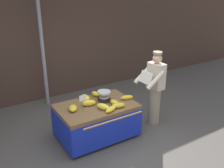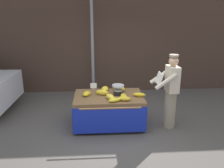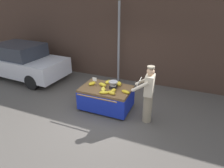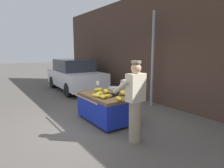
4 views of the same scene
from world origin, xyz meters
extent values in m
plane|color=#514C47|center=(0.00, 0.00, 0.00)|extent=(60.00, 60.00, 0.00)
cube|color=#473328|center=(0.00, 3.06, 2.03)|extent=(16.00, 0.24, 4.06)
cylinder|color=gray|center=(-0.52, 2.59, 1.61)|extent=(0.09, 0.09, 3.23)
cube|color=brown|center=(-0.14, 0.49, 0.69)|extent=(1.59, 1.03, 0.08)
cylinder|color=black|center=(-0.85, 0.49, 0.34)|extent=(0.05, 0.67, 0.67)
cylinder|color=#B7B7BC|center=(-0.88, 0.49, 0.34)|extent=(0.01, 0.12, 0.12)
cylinder|color=black|center=(0.57, 0.49, 0.34)|extent=(0.05, 0.67, 0.67)
cylinder|color=#B7B7BC|center=(0.60, 0.49, 0.34)|extent=(0.01, 0.12, 0.12)
cylinder|color=#4C4742|center=(-0.14, 0.92, 0.33)|extent=(0.05, 0.05, 0.65)
cube|color=#192DB2|center=(-0.14, -0.03, 0.36)|extent=(1.59, 0.02, 0.59)
cube|color=#192DB2|center=(-0.14, 1.00, 0.36)|extent=(1.59, 0.02, 0.59)
cube|color=#192DB2|center=(-0.93, 0.49, 0.36)|extent=(0.02, 1.03, 0.59)
cube|color=#192DB2|center=(0.65, 0.49, 0.36)|extent=(0.02, 1.03, 0.59)
cylinder|color=brown|center=(-0.14, -0.21, 0.71)|extent=(1.27, 0.04, 0.04)
cube|color=black|center=(0.08, 0.55, 0.78)|extent=(0.20, 0.20, 0.09)
cylinder|color=#B7B7BC|center=(0.08, 0.55, 0.88)|extent=(0.02, 0.02, 0.11)
cylinder|color=#B7B7BC|center=(0.08, 0.55, 0.95)|extent=(0.28, 0.28, 0.03)
cylinder|color=#B7B7BC|center=(0.08, 0.55, 0.84)|extent=(0.21, 0.21, 0.03)
cylinder|color=#997A51|center=(-0.48, 0.40, 0.84)|extent=(0.01, 0.01, 0.22)
cube|color=white|center=(-0.48, 0.39, 1.01)|extent=(0.14, 0.01, 0.12)
ellipsoid|color=gold|center=(0.55, 0.38, 0.78)|extent=(0.30, 0.17, 0.09)
ellipsoid|color=gold|center=(0.19, 0.30, 0.78)|extent=(0.14, 0.25, 0.10)
ellipsoid|color=gold|center=(-0.64, 0.52, 0.79)|extent=(0.25, 0.31, 0.10)
ellipsoid|color=yellow|center=(0.18, 0.81, 0.80)|extent=(0.25, 0.29, 0.13)
ellipsoid|color=yellow|center=(-0.21, 0.84, 0.78)|extent=(0.20, 0.31, 0.10)
ellipsoid|color=gold|center=(0.19, 0.15, 0.79)|extent=(0.30, 0.21, 0.10)
ellipsoid|color=yellow|center=(-0.03, 0.10, 0.78)|extent=(0.31, 0.21, 0.09)
ellipsoid|color=yellow|center=(-0.12, 0.24, 0.80)|extent=(0.24, 0.32, 0.12)
ellipsoid|color=yellow|center=(-0.28, 0.54, 0.80)|extent=(0.32, 0.21, 0.12)
ellipsoid|color=yellow|center=(0.05, 0.88, 0.79)|extent=(0.17, 0.24, 0.11)
cylinder|color=gray|center=(1.26, 0.29, 0.44)|extent=(0.26, 0.26, 0.88)
cube|color=beige|center=(1.26, 0.29, 1.17)|extent=(0.25, 0.39, 0.58)
sphere|color=tan|center=(1.26, 0.29, 1.56)|extent=(0.21, 0.21, 0.21)
cylinder|color=gray|center=(1.26, 0.29, 1.69)|extent=(0.20, 0.20, 0.05)
cylinder|color=beige|center=(1.06, 0.07, 1.18)|extent=(0.48, 0.11, 0.37)
cylinder|color=beige|center=(1.04, 0.49, 1.18)|extent=(0.48, 0.11, 0.37)
cube|color=silver|center=(0.96, 0.27, 1.19)|extent=(0.11, 0.34, 0.25)
cube|color=silver|center=(-4.58, 1.48, 0.60)|extent=(3.97, 1.88, 0.70)
cube|color=#2D333D|center=(-4.73, 1.49, 1.23)|extent=(2.09, 1.59, 0.56)
cylinder|color=black|center=(-3.34, 2.21, 0.30)|extent=(0.61, 0.21, 0.60)
cylinder|color=black|center=(-3.41, 0.65, 0.30)|extent=(0.61, 0.21, 0.60)
cylinder|color=black|center=(-5.76, 2.32, 0.30)|extent=(0.61, 0.21, 0.60)
camera|label=1|loc=(-2.36, -3.71, 3.10)|focal=41.15mm
camera|label=2|loc=(-0.40, -4.67, 2.67)|focal=38.31mm
camera|label=3|loc=(2.14, -4.51, 3.41)|focal=30.94mm
camera|label=4|loc=(4.21, -2.31, 1.91)|focal=31.07mm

